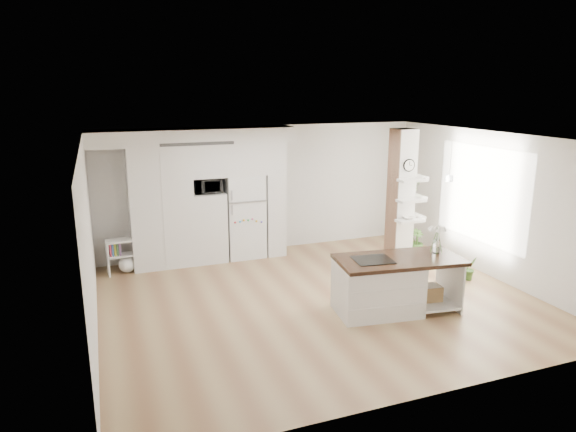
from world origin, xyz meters
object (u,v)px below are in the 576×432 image
refrigerator (244,216)px  floor_plant_a (470,268)px  kitchen_island (385,284)px  bookshelf (124,258)px

refrigerator → floor_plant_a: refrigerator is taller
kitchen_island → floor_plant_a: 2.33m
floor_plant_a → refrigerator: bearing=141.4°
bookshelf → floor_plant_a: size_ratio=1.50×
refrigerator → bookshelf: 2.52m
bookshelf → floor_plant_a: (5.98, -2.63, -0.07)m
kitchen_island → refrigerator: bearing=117.9°
floor_plant_a → kitchen_island: bearing=-163.4°
refrigerator → kitchen_island: size_ratio=0.85×
bookshelf → floor_plant_a: bookshelf is taller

